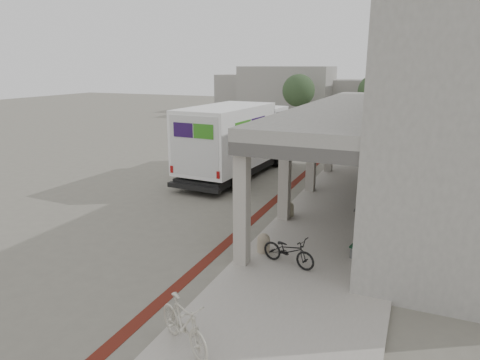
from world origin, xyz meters
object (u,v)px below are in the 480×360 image
at_px(utility_cabinet, 368,208).
at_px(bicycle_black, 289,251).
at_px(bench, 364,241).
at_px(bicycle_cream, 184,324).
at_px(fedex_truck, 236,138).

distance_m(utility_cabinet, bicycle_black, 4.58).
relative_size(bench, bicycle_cream, 1.01).
bearing_deg(fedex_truck, bicycle_black, -55.19).
relative_size(bench, bicycle_black, 1.09).
xyz_separation_m(bench, utility_cabinet, (-0.20, 2.44, 0.26)).
distance_m(fedex_truck, bench, 10.59).
height_order(fedex_truck, bicycle_black, fedex_truck).
bearing_deg(utility_cabinet, bench, -93.57).
xyz_separation_m(fedex_truck, bicycle_black, (5.59, -9.20, -1.41)).
bearing_deg(bicycle_cream, bench, 6.60).
distance_m(bicycle_black, bicycle_cream, 4.42).
distance_m(bench, utility_cabinet, 2.47).
bearing_deg(bicycle_cream, fedex_truck, 49.59).
xyz_separation_m(fedex_truck, bicycle_cream, (4.74, -13.53, -1.31)).
relative_size(bench, utility_cabinet, 1.60).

